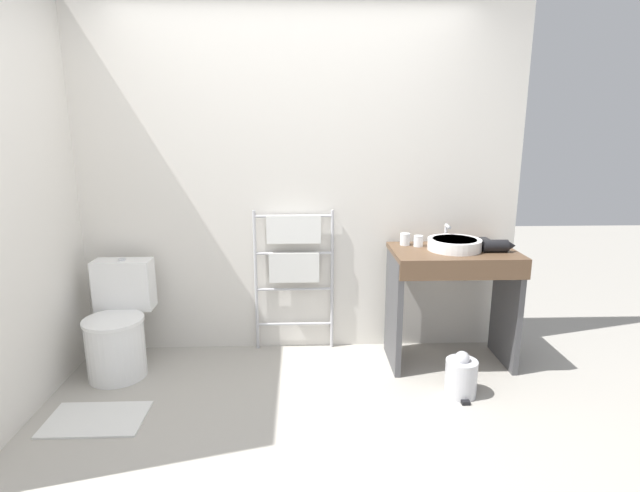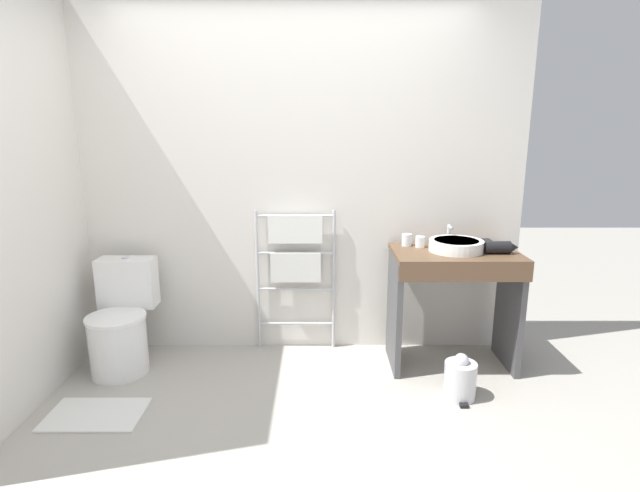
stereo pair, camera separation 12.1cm
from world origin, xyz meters
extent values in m
plane|color=#A8A399|center=(0.00, 0.00, 0.00)|extent=(12.00, 12.00, 0.00)
cube|color=silver|center=(0.00, 1.37, 1.29)|extent=(3.34, 0.12, 2.58)
cube|color=silver|center=(-1.61, 0.66, 1.29)|extent=(0.12, 1.96, 2.58)
cylinder|color=white|center=(-1.21, 0.87, 0.20)|extent=(0.38, 0.38, 0.40)
cylinder|color=white|center=(-1.21, 0.87, 0.41)|extent=(0.40, 0.40, 0.02)
cube|color=white|center=(-1.21, 1.13, 0.58)|extent=(0.40, 0.18, 0.36)
cylinder|color=silver|center=(-1.21, 1.13, 0.76)|extent=(0.05, 0.05, 0.01)
cylinder|color=silver|center=(-0.29, 1.28, 0.54)|extent=(0.02, 0.02, 1.08)
cylinder|color=silver|center=(0.28, 1.28, 0.54)|extent=(0.02, 0.02, 1.08)
cylinder|color=silver|center=(0.00, 1.28, 0.19)|extent=(0.57, 0.02, 0.02)
cylinder|color=silver|center=(0.00, 1.28, 0.47)|extent=(0.57, 0.02, 0.02)
cylinder|color=silver|center=(0.00, 1.28, 0.76)|extent=(0.57, 0.02, 0.02)
cylinder|color=silver|center=(0.00, 1.28, 1.04)|extent=(0.57, 0.02, 0.02)
cube|color=white|center=(0.00, 1.25, 0.94)|extent=(0.40, 0.04, 0.21)
cube|color=silver|center=(0.00, 1.25, 0.65)|extent=(0.37, 0.04, 0.22)
cube|color=brown|center=(1.11, 1.00, 0.82)|extent=(0.85, 0.55, 0.03)
cube|color=brown|center=(1.11, 0.74, 0.75)|extent=(0.85, 0.02, 0.10)
cube|color=#4C4C4F|center=(0.71, 1.00, 0.40)|extent=(0.04, 0.47, 0.80)
cube|color=#4C4C4F|center=(1.52, 1.00, 0.40)|extent=(0.04, 0.47, 0.80)
cylinder|color=white|center=(1.11, 1.01, 0.88)|extent=(0.37, 0.37, 0.08)
cylinder|color=silver|center=(1.11, 1.01, 0.91)|extent=(0.30, 0.30, 0.01)
cylinder|color=silver|center=(1.11, 1.22, 0.91)|extent=(0.02, 0.02, 0.14)
cylinder|color=silver|center=(1.11, 1.18, 0.97)|extent=(0.02, 0.09, 0.02)
cylinder|color=white|center=(0.80, 1.17, 0.88)|extent=(0.07, 0.07, 0.09)
cylinder|color=white|center=(0.89, 1.12, 0.88)|extent=(0.07, 0.07, 0.08)
cylinder|color=black|center=(1.37, 0.94, 0.88)|extent=(0.17, 0.09, 0.09)
cone|color=black|center=(1.49, 0.94, 0.88)|extent=(0.06, 0.07, 0.07)
cube|color=black|center=(1.34, 1.04, 0.88)|extent=(0.05, 0.11, 0.06)
cylinder|color=silver|center=(1.06, 0.54, 0.12)|extent=(0.20, 0.20, 0.24)
sphere|color=silver|center=(1.06, 0.54, 0.25)|extent=(0.09, 0.09, 0.09)
cube|color=black|center=(1.06, 0.42, 0.01)|extent=(0.05, 0.04, 0.02)
cube|color=silver|center=(-1.15, 0.33, 0.01)|extent=(0.56, 0.36, 0.01)
camera|label=1|loc=(0.06, -2.31, 1.67)|focal=28.00mm
camera|label=2|loc=(0.18, -2.31, 1.67)|focal=28.00mm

